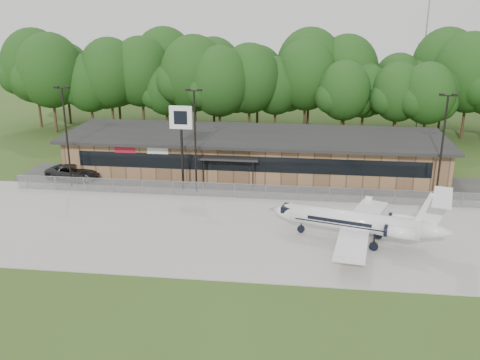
# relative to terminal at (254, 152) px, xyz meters

# --- Properties ---
(ground) EXTENTS (160.00, 160.00, 0.00)m
(ground) POSITION_rel_terminal_xyz_m (0.00, -23.94, -2.18)
(ground) COLOR #384C1B
(ground) RESTS_ON ground
(apron) EXTENTS (64.00, 18.00, 0.08)m
(apron) POSITION_rel_terminal_xyz_m (0.00, -15.94, -2.14)
(apron) COLOR #9E9B93
(apron) RESTS_ON ground
(parking_lot) EXTENTS (50.00, 9.00, 0.06)m
(parking_lot) POSITION_rel_terminal_xyz_m (0.00, -4.44, -2.15)
(parking_lot) COLOR #383835
(parking_lot) RESTS_ON ground
(terminal) EXTENTS (41.00, 11.65, 4.30)m
(terminal) POSITION_rel_terminal_xyz_m (0.00, 0.00, 0.00)
(terminal) COLOR #906B48
(terminal) RESTS_ON ground
(fence) EXTENTS (46.00, 0.04, 1.52)m
(fence) POSITION_rel_terminal_xyz_m (0.00, -8.94, -1.40)
(fence) COLOR gray
(fence) RESTS_ON ground
(treeline) EXTENTS (72.00, 12.00, 15.00)m
(treeline) POSITION_rel_terminal_xyz_m (0.00, 18.06, 5.32)
(treeline) COLOR #183912
(treeline) RESTS_ON ground
(radio_mast) EXTENTS (0.20, 0.20, 25.00)m
(radio_mast) POSITION_rel_terminal_xyz_m (22.00, 24.06, 10.32)
(radio_mast) COLOR gray
(radio_mast) RESTS_ON ground
(light_pole_left) EXTENTS (1.55, 0.30, 10.23)m
(light_pole_left) POSITION_rel_terminal_xyz_m (-18.00, -7.44, 3.80)
(light_pole_left) COLOR black
(light_pole_left) RESTS_ON ground
(light_pole_mid) EXTENTS (1.55, 0.30, 10.23)m
(light_pole_mid) POSITION_rel_terminal_xyz_m (-5.00, -7.44, 3.80)
(light_pole_mid) COLOR black
(light_pole_mid) RESTS_ON ground
(light_pole_right) EXTENTS (1.55, 0.30, 10.23)m
(light_pole_right) POSITION_rel_terminal_xyz_m (18.00, -7.44, 3.80)
(light_pole_right) COLOR black
(light_pole_right) RESTS_ON ground
(business_jet) EXTENTS (14.15, 12.72, 4.80)m
(business_jet) POSITION_rel_terminal_xyz_m (10.01, -17.64, -0.46)
(business_jet) COLOR silver
(business_jet) RESTS_ON ground
(suv) EXTENTS (6.21, 3.86, 1.60)m
(suv) POSITION_rel_terminal_xyz_m (-18.73, -5.31, -1.37)
(suv) COLOR #2B2B2D
(suv) RESTS_ON ground
(pole_sign) EXTENTS (2.23, 0.32, 8.51)m
(pole_sign) POSITION_rel_terminal_xyz_m (-6.41, -7.14, 4.33)
(pole_sign) COLOR black
(pole_sign) RESTS_ON ground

